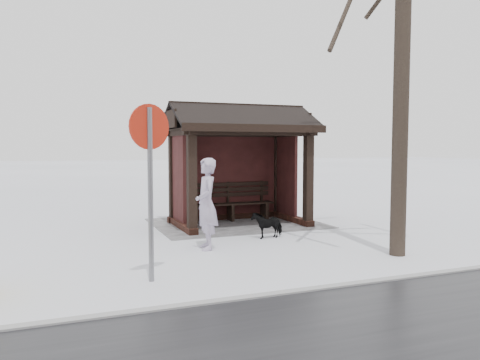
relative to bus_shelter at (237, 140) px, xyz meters
name	(u,v)px	position (x,y,z in m)	size (l,w,h in m)	color
ground	(239,225)	(0.00, 0.16, -2.17)	(120.00, 120.00, 0.00)	white
kerb	(375,282)	(0.00, 5.66, -2.16)	(120.00, 0.15, 0.06)	gray
trampled_patch	(236,223)	(0.00, -0.04, -2.16)	(4.20, 3.20, 0.02)	#96959B
bus_shelter	(237,140)	(0.00, 0.00, 0.00)	(3.60, 2.40, 3.09)	#341B13
pedestrian	(206,204)	(1.63, 2.58, -1.27)	(0.65, 0.43, 1.79)	#AD9EBA
dog	(267,225)	(0.04, 1.96, -1.88)	(0.31, 0.68, 0.58)	black
road_sign	(150,156)	(3.06, 4.35, -0.30)	(0.63, 0.28, 2.63)	slate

